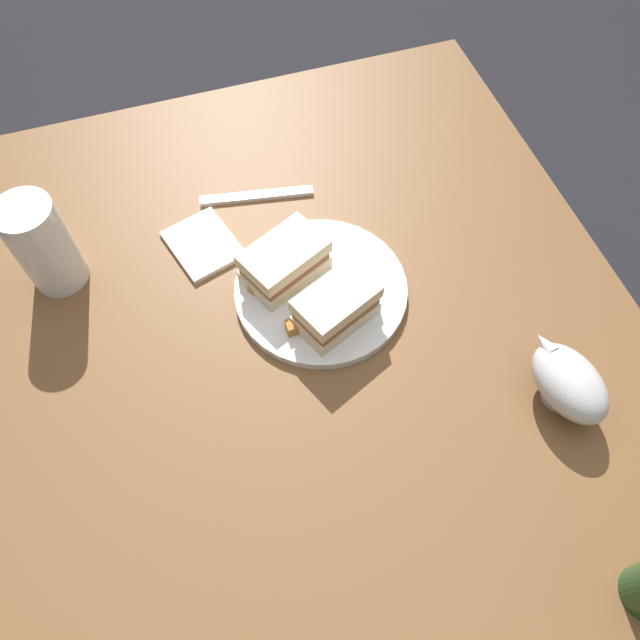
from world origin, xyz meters
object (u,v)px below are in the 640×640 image
(gravy_boat, at_px, (569,382))
(fork, at_px, (256,196))
(sandwich_half_left, at_px, (286,261))
(plate, at_px, (321,290))
(napkin, at_px, (203,244))
(sandwich_half_right, at_px, (336,307))
(pint_glass, at_px, (46,249))

(gravy_boat, bearing_deg, fork, -147.66)
(sandwich_half_left, bearing_deg, gravy_boat, 44.69)
(gravy_boat, bearing_deg, plate, -135.56)
(plate, relative_size, napkin, 2.25)
(sandwich_half_right, distance_m, napkin, 0.24)
(sandwich_half_left, relative_size, napkin, 1.24)
(sandwich_half_right, distance_m, fork, 0.27)
(sandwich_half_right, bearing_deg, plate, -176.34)
(sandwich_half_right, xyz_separation_m, napkin, (-0.19, -0.15, -0.04))
(sandwich_half_left, distance_m, sandwich_half_right, 0.10)
(sandwich_half_right, bearing_deg, fork, -170.01)
(gravy_boat, distance_m, fork, 0.54)
(napkin, height_order, fork, napkin)
(sandwich_half_left, relative_size, pint_glass, 0.92)
(gravy_boat, xyz_separation_m, fork, (-0.45, -0.29, -0.04))
(sandwich_half_right, distance_m, pint_glass, 0.41)
(sandwich_half_left, xyz_separation_m, napkin, (-0.10, -0.10, -0.04))
(plate, distance_m, gravy_boat, 0.35)
(sandwich_half_left, distance_m, pint_glass, 0.33)
(sandwich_half_right, relative_size, napkin, 1.15)
(napkin, bearing_deg, fork, 124.13)
(napkin, bearing_deg, plate, 46.73)
(pint_glass, relative_size, fork, 0.82)
(gravy_boat, distance_m, napkin, 0.55)
(sandwich_half_left, xyz_separation_m, fork, (-0.17, -0.00, -0.04))
(sandwich_half_right, height_order, pint_glass, pint_glass)
(sandwich_half_right, bearing_deg, pint_glass, -119.36)
(pint_glass, height_order, gravy_boat, pint_glass)
(pint_glass, xyz_separation_m, napkin, (0.01, 0.21, -0.06))
(sandwich_half_left, xyz_separation_m, gravy_boat, (0.29, 0.28, 0.00))
(plate, bearing_deg, fork, -168.33)
(sandwich_half_left, height_order, gravy_boat, gravy_boat)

